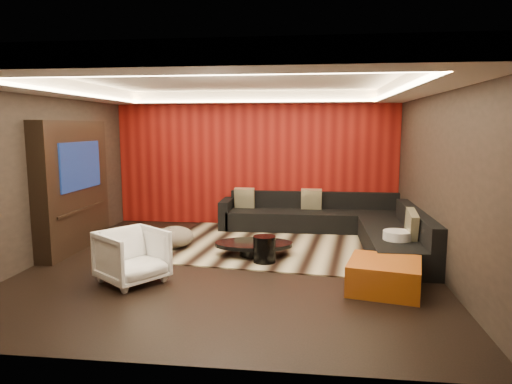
# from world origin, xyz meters

# --- Properties ---
(floor) EXTENTS (6.00, 6.00, 0.02)m
(floor) POSITION_xyz_m (0.00, 0.00, -0.01)
(floor) COLOR black
(floor) RESTS_ON ground
(ceiling) EXTENTS (6.00, 6.00, 0.02)m
(ceiling) POSITION_xyz_m (0.00, 0.00, 2.81)
(ceiling) COLOR silver
(ceiling) RESTS_ON ground
(wall_back) EXTENTS (6.00, 0.02, 2.80)m
(wall_back) POSITION_xyz_m (0.00, 3.01, 1.40)
(wall_back) COLOR black
(wall_back) RESTS_ON ground
(wall_left) EXTENTS (0.02, 6.00, 2.80)m
(wall_left) POSITION_xyz_m (-3.01, 0.00, 1.40)
(wall_left) COLOR black
(wall_left) RESTS_ON ground
(wall_right) EXTENTS (0.02, 6.00, 2.80)m
(wall_right) POSITION_xyz_m (3.01, 0.00, 1.40)
(wall_right) COLOR black
(wall_right) RESTS_ON ground
(red_feature_wall) EXTENTS (5.98, 0.05, 2.78)m
(red_feature_wall) POSITION_xyz_m (0.00, 2.97, 1.40)
(red_feature_wall) COLOR #6B0C0A
(red_feature_wall) RESTS_ON ground
(soffit_back) EXTENTS (6.00, 0.60, 0.22)m
(soffit_back) POSITION_xyz_m (0.00, 2.70, 2.69)
(soffit_back) COLOR silver
(soffit_back) RESTS_ON ground
(soffit_front) EXTENTS (6.00, 0.60, 0.22)m
(soffit_front) POSITION_xyz_m (0.00, -2.70, 2.69)
(soffit_front) COLOR silver
(soffit_front) RESTS_ON ground
(soffit_left) EXTENTS (0.60, 4.80, 0.22)m
(soffit_left) POSITION_xyz_m (-2.70, 0.00, 2.69)
(soffit_left) COLOR silver
(soffit_left) RESTS_ON ground
(soffit_right) EXTENTS (0.60, 4.80, 0.22)m
(soffit_right) POSITION_xyz_m (2.70, 0.00, 2.69)
(soffit_right) COLOR silver
(soffit_right) RESTS_ON ground
(cove_back) EXTENTS (4.80, 0.08, 0.04)m
(cove_back) POSITION_xyz_m (0.00, 2.36, 2.60)
(cove_back) COLOR #FFD899
(cove_back) RESTS_ON ground
(cove_front) EXTENTS (4.80, 0.08, 0.04)m
(cove_front) POSITION_xyz_m (0.00, -2.36, 2.60)
(cove_front) COLOR #FFD899
(cove_front) RESTS_ON ground
(cove_left) EXTENTS (0.08, 4.80, 0.04)m
(cove_left) POSITION_xyz_m (-2.36, 0.00, 2.60)
(cove_left) COLOR #FFD899
(cove_left) RESTS_ON ground
(cove_right) EXTENTS (0.08, 4.80, 0.04)m
(cove_right) POSITION_xyz_m (2.36, 0.00, 2.60)
(cove_right) COLOR #FFD899
(cove_right) RESTS_ON ground
(tv_surround) EXTENTS (0.30, 2.00, 2.20)m
(tv_surround) POSITION_xyz_m (-2.85, 0.60, 1.10)
(tv_surround) COLOR black
(tv_surround) RESTS_ON ground
(tv_screen) EXTENTS (0.04, 1.30, 0.80)m
(tv_screen) POSITION_xyz_m (-2.69, 0.60, 1.45)
(tv_screen) COLOR black
(tv_screen) RESTS_ON ground
(tv_shelf) EXTENTS (0.04, 1.60, 0.04)m
(tv_shelf) POSITION_xyz_m (-2.69, 0.60, 0.70)
(tv_shelf) COLOR black
(tv_shelf) RESTS_ON ground
(rug) EXTENTS (4.32, 3.45, 0.02)m
(rug) POSITION_xyz_m (0.59, 1.22, 0.01)
(rug) COLOR tan
(rug) RESTS_ON floor
(coffee_table) EXTENTS (1.39, 1.39, 0.21)m
(coffee_table) POSITION_xyz_m (0.27, 0.51, 0.13)
(coffee_table) COLOR black
(coffee_table) RESTS_ON rug
(drum_stool) EXTENTS (0.40, 0.40, 0.41)m
(drum_stool) POSITION_xyz_m (0.49, 0.14, 0.23)
(drum_stool) COLOR black
(drum_stool) RESTS_ON rug
(striped_pouf) EXTENTS (0.85, 0.85, 0.36)m
(striped_pouf) POSITION_xyz_m (-1.16, 0.85, 0.20)
(striped_pouf) COLOR beige
(striped_pouf) RESTS_ON rug
(white_side_table) EXTENTS (0.44, 0.44, 0.53)m
(white_side_table) POSITION_xyz_m (2.50, 0.28, 0.27)
(white_side_table) COLOR silver
(white_side_table) RESTS_ON floor
(orange_ottoman) EXTENTS (1.06, 1.06, 0.39)m
(orange_ottoman) POSITION_xyz_m (2.14, -0.86, 0.20)
(orange_ottoman) COLOR #AE5816
(orange_ottoman) RESTS_ON floor
(armchair) EXTENTS (1.11, 1.10, 0.73)m
(armchair) POSITION_xyz_m (-1.20, -0.94, 0.36)
(armchair) COLOR white
(armchair) RESTS_ON floor
(sectional_sofa) EXTENTS (3.65, 3.50, 0.75)m
(sectional_sofa) POSITION_xyz_m (1.73, 1.86, 0.26)
(sectional_sofa) COLOR black
(sectional_sofa) RESTS_ON floor
(throw_pillows) EXTENTS (3.18, 2.69, 0.50)m
(throw_pillows) POSITION_xyz_m (1.24, 1.91, 0.62)
(throw_pillows) COLOR beige
(throw_pillows) RESTS_ON sectional_sofa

